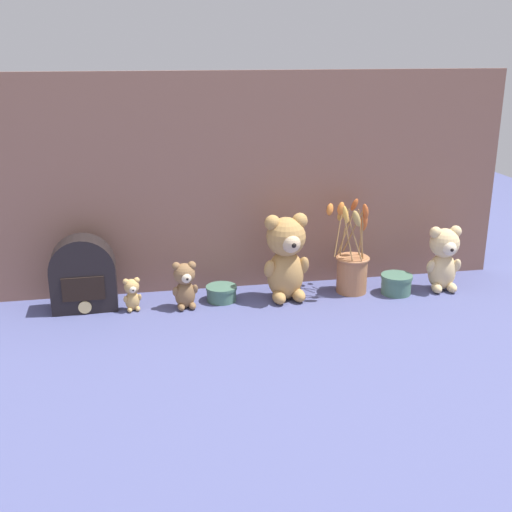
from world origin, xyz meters
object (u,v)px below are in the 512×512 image
(teddy_bear_small, at_px, (185,284))
(teddy_bear_tiny, at_px, (132,294))
(vintage_radio, at_px, (83,276))
(decorative_tin_tall, at_px, (396,284))
(decorative_tin_short, at_px, (221,293))
(teddy_bear_large, at_px, (286,256))
(teddy_bear_medium, at_px, (444,257))
(flower_vase, at_px, (352,266))

(teddy_bear_small, height_order, teddy_bear_tiny, teddy_bear_small)
(vintage_radio, bearing_deg, decorative_tin_tall, -3.32)
(vintage_radio, height_order, decorative_tin_tall, vintage_radio)
(decorative_tin_short, bearing_deg, teddy_bear_large, -6.67)
(decorative_tin_short, bearing_deg, teddy_bear_small, -162.03)
(teddy_bear_large, height_order, teddy_bear_tiny, teddy_bear_large)
(teddy_bear_large, relative_size, vintage_radio, 1.21)
(decorative_tin_tall, bearing_deg, decorative_tin_short, 175.44)
(teddy_bear_medium, bearing_deg, decorative_tin_tall, -178.65)
(teddy_bear_large, xyz_separation_m, flower_vase, (0.24, 0.02, -0.06))
(teddy_bear_medium, distance_m, flower_vase, 0.32)
(teddy_bear_small, relative_size, decorative_tin_short, 1.52)
(teddy_bear_large, bearing_deg, teddy_bear_tiny, -179.52)
(teddy_bear_medium, distance_m, decorative_tin_tall, 0.19)
(vintage_radio, bearing_deg, flower_vase, -0.97)
(flower_vase, distance_m, decorative_tin_short, 0.46)
(teddy_bear_medium, xyz_separation_m, decorative_tin_tall, (-0.17, -0.00, -0.09))
(teddy_bear_large, height_order, flower_vase, flower_vase)
(teddy_bear_small, distance_m, decorative_tin_tall, 0.73)
(teddy_bear_large, relative_size, teddy_bear_small, 1.86)
(decorative_tin_tall, bearing_deg, teddy_bear_tiny, 178.81)
(teddy_bear_large, xyz_separation_m, decorative_tin_short, (-0.21, 0.03, -0.13))
(teddy_bear_small, bearing_deg, teddy_bear_large, 2.54)
(teddy_bear_large, relative_size, flower_vase, 0.90)
(teddy_bear_large, height_order, teddy_bear_small, teddy_bear_large)
(flower_vase, xyz_separation_m, decorative_tin_short, (-0.45, 0.00, -0.07))
(flower_vase, bearing_deg, teddy_bear_large, -174.56)
(flower_vase, xyz_separation_m, vintage_radio, (-0.90, 0.02, 0.02))
(teddy_bear_tiny, bearing_deg, flower_vase, 2.07)
(teddy_bear_medium, xyz_separation_m, flower_vase, (-0.32, 0.04, -0.02))
(vintage_radio, relative_size, decorative_tin_short, 2.34)
(teddy_bear_medium, height_order, vintage_radio, vintage_radio)
(teddy_bear_large, distance_m, vintage_radio, 0.66)
(teddy_bear_medium, relative_size, teddy_bear_tiny, 2.08)
(teddy_bear_large, distance_m, flower_vase, 0.25)
(teddy_bear_medium, relative_size, teddy_bear_small, 1.45)
(teddy_bear_medium, relative_size, decorative_tin_tall, 2.13)
(teddy_bear_small, height_order, decorative_tin_short, teddy_bear_small)
(teddy_bear_tiny, xyz_separation_m, vintage_radio, (-0.15, 0.04, 0.05))
(teddy_bear_small, xyz_separation_m, decorative_tin_short, (0.12, 0.04, -0.06))
(teddy_bear_medium, xyz_separation_m, vintage_radio, (-1.21, 0.06, -0.01))
(vintage_radio, bearing_deg, teddy_bear_tiny, -15.65)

